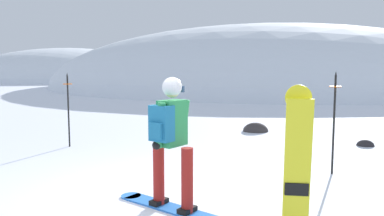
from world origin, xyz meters
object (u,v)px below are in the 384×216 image
object	(u,v)px
spare_snowboard	(297,161)
piste_marker_far	(334,116)
rock_mid	(256,131)
piste_marker_near	(68,104)
rock_dark	(365,146)
snowboarder_main	(171,140)

from	to	relation	value
spare_snowboard	piste_marker_far	size ratio (longest dim) A/B	0.94
piste_marker_far	rock_mid	distance (m)	4.51
piste_marker_near	rock_dark	xyz separation A→B (m)	(6.84, 0.97, -0.98)
snowboarder_main	spare_snowboard	bearing A→B (deg)	-21.45
spare_snowboard	rock_dark	size ratio (longest dim) A/B	4.10
piste_marker_near	rock_dark	distance (m)	6.98
spare_snowboard	piste_marker_far	distance (m)	2.76
piste_marker_near	piste_marker_far	distance (m)	5.73
piste_marker_near	piste_marker_far	world-z (taller)	piste_marker_far
piste_marker_near	piste_marker_far	size ratio (longest dim) A/B	0.97
spare_snowboard	rock_mid	xyz separation A→B (m)	(-0.18, 6.82, -0.84)
rock_dark	spare_snowboard	bearing A→B (deg)	-114.18
spare_snowboard	piste_marker_far	xyz separation A→B (m)	(0.97, 2.58, 0.17)
piste_marker_far	rock_mid	world-z (taller)	piste_marker_far
rock_dark	rock_mid	bearing A→B (deg)	145.62
spare_snowboard	rock_mid	bearing A→B (deg)	91.51
piste_marker_far	rock_mid	bearing A→B (deg)	105.15
snowboarder_main	rock_mid	size ratio (longest dim) A/B	2.37
snowboarder_main	piste_marker_far	xyz separation A→B (m)	(2.45, 2.00, 0.10)
piste_marker_far	snowboarder_main	bearing A→B (deg)	-140.78
snowboarder_main	spare_snowboard	size ratio (longest dim) A/B	1.04
snowboarder_main	piste_marker_far	distance (m)	3.16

